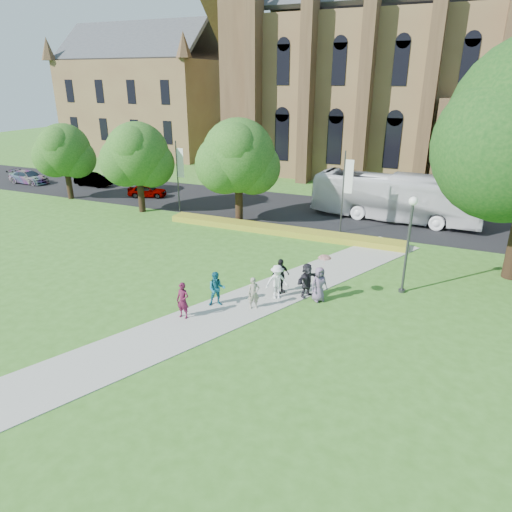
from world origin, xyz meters
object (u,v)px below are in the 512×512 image
at_px(streetlamp, 409,234).
at_px(car_1, 93,180).
at_px(tour_coach, 395,197).
at_px(car_0, 147,191).
at_px(pedestrian_0, 183,300).
at_px(car_2, 29,177).

bearing_deg(streetlamp, car_1, 157.89).
height_order(tour_coach, car_1, tour_coach).
relative_size(tour_coach, car_1, 3.24).
bearing_deg(car_1, car_0, -101.90).
distance_m(streetlamp, car_0, 27.91).
height_order(car_0, pedestrian_0, pedestrian_0).
xyz_separation_m(car_2, pedestrian_0, (31.35, -18.92, 0.23)).
height_order(car_0, car_2, car_2).
xyz_separation_m(car_0, pedestrian_0, (15.89, -18.99, 0.30)).
height_order(streetlamp, car_1, streetlamp).
height_order(car_1, car_2, car_2).
relative_size(car_0, car_1, 0.89).
bearing_deg(car_2, tour_coach, -86.71).
bearing_deg(car_2, car_0, -89.09).
xyz_separation_m(streetlamp, pedestrian_0, (-9.24, -7.14, -2.36)).
height_order(car_0, car_1, car_1).
height_order(streetlamp, car_0, streetlamp).
bearing_deg(pedestrian_0, streetlamp, 38.70).
bearing_deg(streetlamp, tour_coach, 99.82).
height_order(car_2, pedestrian_0, pedestrian_0).
bearing_deg(car_1, pedestrian_0, -131.02).
bearing_deg(car_1, tour_coach, -90.27).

